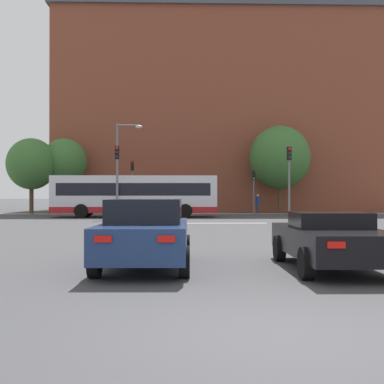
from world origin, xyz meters
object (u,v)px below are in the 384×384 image
(car_saloon_left, at_px, (146,233))
(traffic_light_far_right, at_px, (254,185))
(traffic_light_far_left, at_px, (132,179))
(traffic_light_near_left, at_px, (117,171))
(bus_crossing_lead, at_px, (135,195))
(street_lamp_junction, at_px, (122,160))
(pedestrian_waiting, at_px, (258,202))
(car_roadster_right, at_px, (331,240))
(traffic_light_near_right, at_px, (289,172))

(car_saloon_left, xyz_separation_m, traffic_light_far_right, (7.23, 30.71, 1.75))
(traffic_light_far_left, xyz_separation_m, traffic_light_near_left, (0.32, -12.56, 0.03))
(bus_crossing_lead, xyz_separation_m, traffic_light_far_right, (9.75, 5.89, 0.90))
(car_saloon_left, bearing_deg, street_lamp_junction, 99.41)
(traffic_light_far_right, relative_size, traffic_light_near_left, 0.81)
(traffic_light_near_left, height_order, street_lamp_junction, street_lamp_junction)
(traffic_light_far_right, height_order, traffic_light_far_left, traffic_light_far_left)
(bus_crossing_lead, relative_size, pedestrian_waiting, 6.92)
(bus_crossing_lead, xyz_separation_m, street_lamp_junction, (-0.76, -1.92, 2.46))
(car_roadster_right, height_order, bus_crossing_lead, bus_crossing_lead)
(traffic_light_far_right, relative_size, traffic_light_near_right, 0.82)
(car_roadster_right, distance_m, street_lamp_junction, 24.58)
(street_lamp_junction, bearing_deg, bus_crossing_lead, 68.53)
(bus_crossing_lead, bearing_deg, traffic_light_far_right, 121.14)
(pedestrian_waiting, bearing_deg, traffic_light_near_left, -61.53)
(traffic_light_far_right, distance_m, traffic_light_near_right, 12.91)
(traffic_light_near_left, bearing_deg, car_roadster_right, -68.71)
(car_roadster_right, relative_size, bus_crossing_lead, 0.36)
(car_roadster_right, xyz_separation_m, bus_crossing_lead, (-6.66, 25.11, 0.98))
(traffic_light_far_left, distance_m, traffic_light_near_left, 12.57)
(bus_crossing_lead, relative_size, traffic_light_far_right, 3.22)
(traffic_light_far_left, bearing_deg, street_lamp_junction, -89.96)
(car_saloon_left, relative_size, traffic_light_far_left, 0.95)
(traffic_light_near_left, bearing_deg, traffic_light_near_right, -0.65)
(traffic_light_near_right, relative_size, traffic_light_far_left, 1.00)
(car_roadster_right, bearing_deg, car_saloon_left, 176.67)
(traffic_light_far_right, height_order, traffic_light_near_left, traffic_light_near_left)
(bus_crossing_lead, xyz_separation_m, pedestrian_waiting, (10.22, 6.64, -0.61))
(car_saloon_left, bearing_deg, bus_crossing_lead, 97.06)
(traffic_light_far_right, bearing_deg, pedestrian_waiting, 58.33)
(traffic_light_far_right, height_order, pedestrian_waiting, traffic_light_far_right)
(street_lamp_junction, distance_m, pedestrian_waiting, 14.26)
(car_saloon_left, height_order, traffic_light_far_left, traffic_light_far_left)
(traffic_light_far_left, bearing_deg, car_roadster_right, -76.44)
(bus_crossing_lead, distance_m, traffic_light_far_right, 11.43)
(traffic_light_far_right, distance_m, pedestrian_waiting, 1.75)
(car_saloon_left, bearing_deg, traffic_light_near_right, 68.80)
(bus_crossing_lead, relative_size, traffic_light_near_right, 2.65)
(traffic_light_far_right, height_order, street_lamp_junction, street_lamp_junction)
(car_saloon_left, xyz_separation_m, traffic_light_near_right, (7.37, 17.81, 2.25))
(traffic_light_near_right, height_order, traffic_light_far_left, traffic_light_near_right)
(traffic_light_near_right, distance_m, street_lamp_junction, 11.84)
(street_lamp_junction, bearing_deg, car_saloon_left, -81.86)
(car_roadster_right, bearing_deg, traffic_light_far_right, 84.92)
(street_lamp_junction, height_order, pedestrian_waiting, street_lamp_junction)
(bus_crossing_lead, bearing_deg, car_saloon_left, 5.80)
(car_saloon_left, height_order, traffic_light_near_left, traffic_light_near_left)
(bus_crossing_lead, distance_m, street_lamp_junction, 3.22)
(car_roadster_right, bearing_deg, bus_crossing_lead, 105.48)
(traffic_light_near_right, xyz_separation_m, traffic_light_near_left, (-10.33, 0.12, 0.03))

